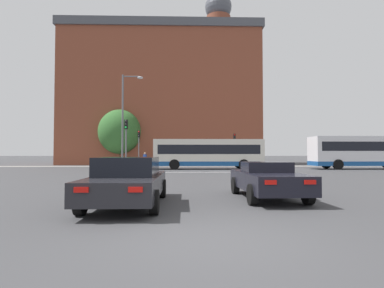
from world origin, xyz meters
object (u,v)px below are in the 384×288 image
at_px(traffic_light_far_right, 235,144).
at_px(street_lamp_junction, 126,114).
at_px(car_roadster_right, 267,179).
at_px(bus_crossing_lead, 208,153).
at_px(traffic_light_near_left, 126,137).
at_px(car_saloon_left, 128,181).
at_px(traffic_light_far_left, 139,142).
at_px(bus_crossing_trailing, 363,152).
at_px(pedestrian_waiting, 145,158).

bearing_deg(traffic_light_far_right, street_lamp_junction, -138.50).
bearing_deg(car_roadster_right, traffic_light_far_right, 81.33).
height_order(bus_crossing_lead, traffic_light_near_left, traffic_light_near_left).
height_order(car_saloon_left, traffic_light_far_right, traffic_light_far_right).
relative_size(bus_crossing_lead, traffic_light_near_left, 2.44).
relative_size(traffic_light_far_left, street_lamp_junction, 0.51).
bearing_deg(traffic_light_near_left, bus_crossing_trailing, 10.64).
bearing_deg(traffic_light_far_right, car_roadster_right, -97.22).
relative_size(car_saloon_left, bus_crossing_trailing, 0.47).
relative_size(car_saloon_left, car_roadster_right, 1.13).
xyz_separation_m(car_saloon_left, traffic_light_far_right, (7.83, 27.02, 1.95)).
xyz_separation_m(car_roadster_right, bus_crossing_lead, (-0.45, 19.65, 0.93)).
bearing_deg(street_lamp_junction, pedestrian_waiting, 88.40).
height_order(car_saloon_left, car_roadster_right, car_saloon_left).
height_order(traffic_light_far_left, street_lamp_junction, street_lamp_junction).
bearing_deg(bus_crossing_trailing, traffic_light_near_left, -79.36).
bearing_deg(traffic_light_far_left, street_lamp_junction, -87.91).
bearing_deg(bus_crossing_trailing, car_roadster_right, -38.17).
xyz_separation_m(car_roadster_right, pedestrian_waiting, (-7.68, 26.61, 0.35)).
distance_m(bus_crossing_lead, bus_crossing_trailing, 15.67).
distance_m(car_saloon_left, pedestrian_waiting, 28.01).
bearing_deg(car_saloon_left, traffic_light_far_right, 73.68).
bearing_deg(bus_crossing_lead, traffic_light_near_left, -57.84).
distance_m(bus_crossing_lead, street_lamp_junction, 9.12).
distance_m(street_lamp_junction, pedestrian_waiting, 11.50).
relative_size(traffic_light_far_right, traffic_light_near_left, 0.90).
bearing_deg(traffic_light_near_left, pedestrian_waiting, 89.53).
bearing_deg(car_saloon_left, street_lamp_junction, 101.18).
bearing_deg(traffic_light_far_right, pedestrian_waiting, 175.77).
height_order(car_roadster_right, traffic_light_far_right, traffic_light_far_right).
distance_m(traffic_light_far_left, street_lamp_junction, 10.42).
bearing_deg(car_saloon_left, car_roadster_right, 14.80).
height_order(bus_crossing_lead, pedestrian_waiting, bus_crossing_lead).
xyz_separation_m(car_roadster_right, bus_crossing_trailing, (15.22, 19.36, 1.10)).
relative_size(car_saloon_left, traffic_light_near_left, 1.10).
distance_m(bus_crossing_trailing, pedestrian_waiting, 24.03).
distance_m(traffic_light_far_right, traffic_light_near_left, 15.43).
distance_m(traffic_light_far_left, pedestrian_waiting, 2.11).
bearing_deg(traffic_light_near_left, car_roadster_right, -62.65).
height_order(bus_crossing_trailing, traffic_light_far_left, traffic_light_far_left).
distance_m(car_saloon_left, bus_crossing_trailing, 28.56).
relative_size(car_roadster_right, traffic_light_far_left, 0.99).
relative_size(traffic_light_near_left, pedestrian_waiting, 2.59).
relative_size(car_roadster_right, traffic_light_far_right, 1.08).
bearing_deg(bus_crossing_trailing, street_lamp_junction, -81.39).
height_order(traffic_light_near_left, street_lamp_junction, street_lamp_junction).
bearing_deg(pedestrian_waiting, car_roadster_right, 133.31).
xyz_separation_m(traffic_light_near_left, traffic_light_far_left, (-0.58, 11.00, -0.04)).
distance_m(car_saloon_left, street_lamp_junction, 17.93).
distance_m(bus_crossing_trailing, traffic_light_far_left, 24.53).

